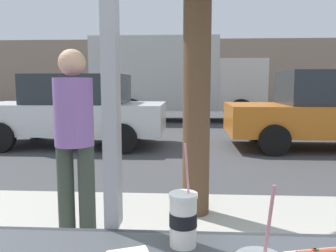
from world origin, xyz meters
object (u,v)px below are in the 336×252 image
at_px(soda_cup_left, 183,218).
at_px(parked_car_white, 75,110).
at_px(box_truck, 173,77).
at_px(parked_car_orange, 330,110).
at_px(pedestrian, 74,134).

xyz_separation_m(soda_cup_left, parked_car_white, (-2.61, 6.81, -0.21)).
height_order(soda_cup_left, box_truck, box_truck).
height_order(parked_car_white, parked_car_orange, parked_car_orange).
xyz_separation_m(soda_cup_left, pedestrian, (-0.93, 1.74, -0.01)).
xyz_separation_m(soda_cup_left, parked_car_orange, (3.19, 6.81, -0.18)).
distance_m(parked_car_white, parked_car_orange, 5.81).
bearing_deg(soda_cup_left, parked_car_orange, 64.90).
distance_m(soda_cup_left, pedestrian, 1.97).
relative_size(soda_cup_left, parked_car_white, 0.08).
height_order(parked_car_white, pedestrian, pedestrian).
relative_size(parked_car_white, box_truck, 0.65).
bearing_deg(pedestrian, soda_cup_left, -62.00).
bearing_deg(parked_car_white, pedestrian, -71.57).
bearing_deg(pedestrian, parked_car_orange, 50.93).
bearing_deg(parked_car_orange, pedestrian, -129.07).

